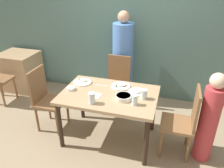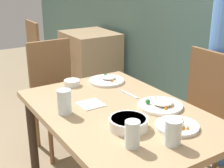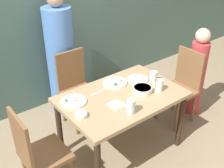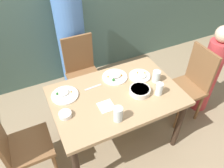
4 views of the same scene
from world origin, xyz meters
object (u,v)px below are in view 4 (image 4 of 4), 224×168
at_px(chair_adult_spot, 83,71).
at_px(person_child, 209,73).
at_px(plate_rice_adult, 115,76).
at_px(glass_water_tall, 118,114).
at_px(chair_child_spot, 190,83).
at_px(bowl_curry, 140,91).
at_px(person_adult, 72,42).

relative_size(chair_adult_spot, person_child, 0.80).
height_order(person_child, plate_rice_adult, person_child).
height_order(chair_adult_spot, glass_water_tall, chair_adult_spot).
distance_m(chair_child_spot, bowl_curry, 0.80).
distance_m(chair_child_spot, person_adult, 1.56).
bearing_deg(glass_water_tall, bowl_curry, 30.97).
relative_size(person_adult, plate_rice_adult, 6.07).
relative_size(chair_adult_spot, chair_child_spot, 1.00).
xyz_separation_m(person_adult, plate_rice_adult, (0.19, -0.87, 0.00)).
bearing_deg(person_adult, chair_adult_spot, -90.00).
xyz_separation_m(chair_adult_spot, person_adult, (0.00, 0.34, 0.24)).
xyz_separation_m(chair_child_spot, person_adult, (-1.07, 1.12, 0.24)).
relative_size(person_child, bowl_curry, 5.77).
height_order(person_adult, glass_water_tall, person_adult).
distance_m(person_adult, glass_water_tall, 1.39).
bearing_deg(person_adult, glass_water_tall, -91.33).
xyz_separation_m(chair_child_spot, bowl_curry, (-0.76, -0.07, 0.25)).
bearing_deg(person_child, chair_adult_spot, 150.13).
bearing_deg(bowl_curry, chair_child_spot, 5.37).
relative_size(person_child, glass_water_tall, 8.27).
relative_size(chair_adult_spot, bowl_curry, 4.62).
height_order(person_adult, bowl_curry, person_adult).
height_order(plate_rice_adult, glass_water_tall, glass_water_tall).
distance_m(person_adult, plate_rice_adult, 0.89).
bearing_deg(person_child, person_adult, 140.30).
relative_size(chair_adult_spot, plate_rice_adult, 3.56).
bearing_deg(chair_adult_spot, person_adult, 90.00).
xyz_separation_m(bowl_curry, glass_water_tall, (-0.34, -0.20, 0.04)).
bearing_deg(glass_water_tall, plate_rice_adult, 66.50).
height_order(chair_adult_spot, bowl_curry, chair_adult_spot).
distance_m(plate_rice_adult, glass_water_tall, 0.57).
relative_size(bowl_curry, glass_water_tall, 1.43).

